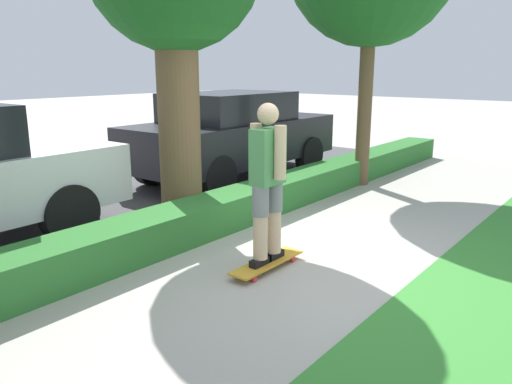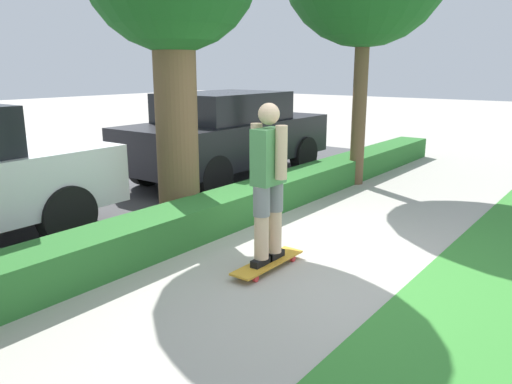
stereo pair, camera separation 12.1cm
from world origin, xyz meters
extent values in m
plane|color=#ADA89E|center=(0.00, 0.00, 0.00)|extent=(60.00, 60.00, 0.00)
cube|color=#474749|center=(0.00, 4.20, 0.00)|extent=(14.56, 5.00, 0.01)
cube|color=#2D702D|center=(0.00, 1.60, 0.21)|extent=(14.56, 0.60, 0.42)
cube|color=gold|center=(-0.35, 0.29, 0.07)|extent=(0.96, 0.24, 0.02)
cylinder|color=red|center=(-0.02, 0.20, 0.03)|extent=(0.06, 0.04, 0.06)
cylinder|color=red|center=(-0.02, 0.38, 0.03)|extent=(0.06, 0.04, 0.06)
cylinder|color=red|center=(-0.68, 0.20, 0.03)|extent=(0.06, 0.04, 0.06)
cylinder|color=red|center=(-0.68, 0.38, 0.03)|extent=(0.06, 0.04, 0.06)
cube|color=black|center=(-0.46, 0.29, 0.12)|extent=(0.26, 0.09, 0.07)
cylinder|color=beige|center=(-0.46, 0.29, 0.53)|extent=(0.15, 0.15, 0.74)
cylinder|color=gray|center=(-0.46, 0.29, 0.75)|extent=(0.17, 0.17, 0.30)
cube|color=black|center=(-0.24, 0.29, 0.12)|extent=(0.26, 0.09, 0.07)
cylinder|color=beige|center=(-0.24, 0.29, 0.53)|extent=(0.15, 0.15, 0.74)
cylinder|color=gray|center=(-0.24, 0.29, 0.75)|extent=(0.17, 0.17, 0.30)
cube|color=#519356|center=(-0.35, 0.29, 1.17)|extent=(0.36, 0.19, 0.55)
cylinder|color=beige|center=(-0.35, 0.14, 1.23)|extent=(0.12, 0.12, 0.52)
cylinder|color=beige|center=(-0.35, 0.43, 1.23)|extent=(0.12, 0.12, 0.52)
sphere|color=beige|center=(-0.35, 0.29, 1.59)|extent=(0.21, 0.21, 0.21)
cylinder|color=brown|center=(0.22, 2.15, 1.34)|extent=(0.54, 0.54, 2.67)
cylinder|color=brown|center=(3.78, 1.34, 1.48)|extent=(0.24, 0.24, 2.96)
cylinder|color=black|center=(-1.14, 2.61, 0.35)|extent=(0.70, 0.22, 0.70)
cylinder|color=black|center=(-1.14, 4.29, 0.35)|extent=(0.70, 0.22, 0.70)
cube|color=black|center=(2.73, 3.41, 0.72)|extent=(4.29, 1.81, 0.73)
cube|color=black|center=(2.61, 3.41, 1.34)|extent=(2.24, 1.57, 0.50)
cylinder|color=black|center=(4.05, 2.61, 0.35)|extent=(0.70, 0.21, 0.70)
cylinder|color=black|center=(4.05, 4.21, 0.35)|extent=(0.70, 0.21, 0.70)
cylinder|color=black|center=(1.41, 2.61, 0.35)|extent=(0.70, 0.21, 0.70)
cylinder|color=black|center=(1.41, 4.21, 0.35)|extent=(0.70, 0.21, 0.70)
camera|label=1|loc=(-4.16, -2.61, 2.01)|focal=35.00mm
camera|label=2|loc=(-4.23, -2.52, 2.01)|focal=35.00mm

